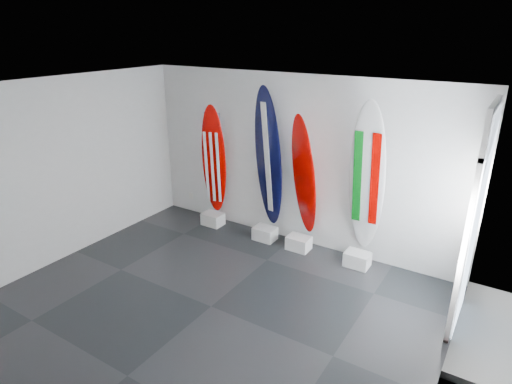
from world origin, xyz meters
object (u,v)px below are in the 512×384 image
Objects in this scene: surfboard_usa at (214,160)px; surfboard_navy at (268,159)px; surfboard_italy at (367,179)px; surfboard_swiss at (304,177)px.

surfboard_navy is at bearing -14.48° from surfboard_usa.
surfboard_navy is 1.03× the size of surfboard_italy.
surfboard_usa is at bearing -169.56° from surfboard_navy.
surfboard_swiss is at bearing 178.75° from surfboard_italy.
surfboard_swiss is at bearing -14.48° from surfboard_usa.
surfboard_usa is at bearing -162.72° from surfboard_swiss.
surfboard_italy reaches higher than surfboard_swiss.
surfboard_usa is at bearing 178.75° from surfboard_italy.
surfboard_italy is (1.78, 0.00, -0.04)m from surfboard_navy.
surfboard_italy reaches higher than surfboard_usa.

